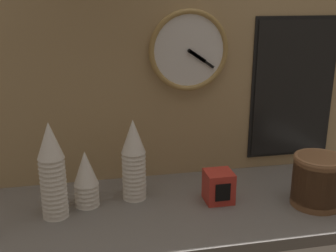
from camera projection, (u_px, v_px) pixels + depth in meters
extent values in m
cube|color=slate|center=(173.00, 209.00, 1.46)|extent=(1.60, 0.56, 0.04)
cube|color=tan|center=(158.00, 42.00, 1.54)|extent=(1.60, 0.03, 1.05)
cone|color=white|center=(87.00, 189.00, 1.43)|extent=(0.08, 0.08, 0.12)
cone|color=white|center=(86.00, 185.00, 1.43)|extent=(0.08, 0.08, 0.12)
cone|color=white|center=(86.00, 181.00, 1.42)|extent=(0.08, 0.08, 0.12)
cone|color=white|center=(86.00, 176.00, 1.42)|extent=(0.08, 0.08, 0.12)
cone|color=white|center=(86.00, 172.00, 1.41)|extent=(0.08, 0.08, 0.12)
cone|color=white|center=(85.00, 168.00, 1.41)|extent=(0.08, 0.08, 0.12)
cone|color=white|center=(55.00, 200.00, 1.36)|extent=(0.08, 0.08, 0.12)
cone|color=white|center=(54.00, 195.00, 1.36)|extent=(0.08, 0.08, 0.12)
cone|color=white|center=(54.00, 191.00, 1.35)|extent=(0.08, 0.08, 0.12)
cone|color=white|center=(54.00, 186.00, 1.35)|extent=(0.08, 0.08, 0.12)
cone|color=white|center=(53.00, 182.00, 1.34)|extent=(0.08, 0.08, 0.12)
cone|color=white|center=(53.00, 178.00, 1.34)|extent=(0.08, 0.08, 0.12)
cone|color=white|center=(52.00, 173.00, 1.33)|extent=(0.08, 0.08, 0.12)
cone|color=white|center=(52.00, 169.00, 1.33)|extent=(0.08, 0.08, 0.12)
cone|color=white|center=(52.00, 164.00, 1.32)|extent=(0.08, 0.08, 0.12)
cone|color=white|center=(51.00, 159.00, 1.32)|extent=(0.08, 0.08, 0.12)
cone|color=white|center=(51.00, 155.00, 1.31)|extent=(0.08, 0.08, 0.12)
cone|color=white|center=(50.00, 150.00, 1.31)|extent=(0.08, 0.08, 0.12)
cone|color=white|center=(50.00, 145.00, 1.30)|extent=(0.08, 0.08, 0.12)
cone|color=white|center=(49.00, 141.00, 1.30)|extent=(0.08, 0.08, 0.12)
cone|color=white|center=(134.00, 182.00, 1.49)|extent=(0.08, 0.08, 0.12)
cone|color=white|center=(134.00, 178.00, 1.48)|extent=(0.08, 0.08, 0.12)
cone|color=white|center=(134.00, 174.00, 1.48)|extent=(0.08, 0.08, 0.12)
cone|color=white|center=(134.00, 170.00, 1.47)|extent=(0.08, 0.08, 0.12)
cone|color=white|center=(134.00, 166.00, 1.47)|extent=(0.08, 0.08, 0.12)
cone|color=white|center=(134.00, 162.00, 1.46)|extent=(0.08, 0.08, 0.12)
cone|color=white|center=(134.00, 158.00, 1.46)|extent=(0.08, 0.08, 0.12)
cone|color=white|center=(133.00, 153.00, 1.45)|extent=(0.08, 0.08, 0.12)
cone|color=white|center=(133.00, 149.00, 1.45)|extent=(0.08, 0.08, 0.12)
cone|color=white|center=(133.00, 145.00, 1.44)|extent=(0.08, 0.08, 0.12)
cone|color=white|center=(133.00, 141.00, 1.44)|extent=(0.08, 0.08, 0.12)
cone|color=white|center=(133.00, 136.00, 1.43)|extent=(0.08, 0.08, 0.12)
cylinder|color=brown|center=(315.00, 198.00, 1.45)|extent=(0.17, 0.17, 0.05)
cylinder|color=brown|center=(316.00, 193.00, 1.44)|extent=(0.17, 0.17, 0.05)
cylinder|color=brown|center=(317.00, 187.00, 1.44)|extent=(0.17, 0.17, 0.05)
cylinder|color=brown|center=(317.00, 181.00, 1.43)|extent=(0.17, 0.17, 0.05)
cylinder|color=brown|center=(318.00, 175.00, 1.42)|extent=(0.17, 0.17, 0.05)
cylinder|color=brown|center=(319.00, 169.00, 1.42)|extent=(0.17, 0.17, 0.05)
cylinder|color=brown|center=(319.00, 163.00, 1.41)|extent=(0.17, 0.17, 0.05)
torus|color=#946542|center=(320.00, 159.00, 1.40)|extent=(0.17, 0.17, 0.02)
cylinder|color=white|center=(189.00, 50.00, 1.55)|extent=(0.29, 0.02, 0.29)
torus|color=#AD894C|center=(189.00, 51.00, 1.54)|extent=(0.30, 0.02, 0.30)
cube|color=black|center=(197.00, 56.00, 1.55)|extent=(0.07, 0.01, 0.05)
cube|color=black|center=(202.00, 59.00, 1.56)|extent=(0.10, 0.01, 0.07)
cylinder|color=black|center=(189.00, 51.00, 1.54)|extent=(0.01, 0.01, 0.01)
cube|color=black|center=(293.00, 88.00, 1.69)|extent=(0.35, 0.01, 0.57)
cube|color=black|center=(293.00, 89.00, 1.68)|extent=(0.33, 0.01, 0.54)
cube|color=red|center=(219.00, 186.00, 1.46)|extent=(0.10, 0.09, 0.11)
cube|color=black|center=(223.00, 193.00, 1.42)|extent=(0.05, 0.00, 0.06)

